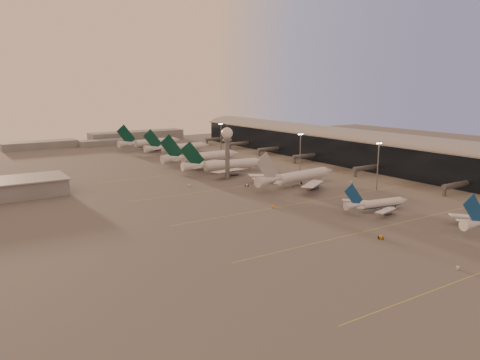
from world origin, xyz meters
TOP-DOWN VIEW (x-y plane):
  - ground at (0.00, 0.00)m, footprint 700.00×700.00m
  - taxiway_markings at (30.00, 56.00)m, footprint 180.00×185.25m
  - terminal at (107.88, 110.09)m, footprint 57.00×362.00m
  - radar_tower at (5.00, 120.00)m, footprint 6.40×6.40m
  - mast_b at (55.00, 55.00)m, footprint 3.60×0.56m
  - mast_c at (50.00, 110.00)m, footprint 3.60×0.56m
  - mast_d at (48.00, 200.00)m, footprint 3.60×0.56m
  - distant_horizon at (2.62, 325.14)m, footprint 165.00×37.50m
  - narrowbody_mid at (23.32, 27.05)m, footprint 33.52×26.56m
  - widebody_white at (27.65, 85.07)m, footprint 58.15×46.31m
  - greentail_a at (14.74, 138.49)m, footprint 56.45×45.39m
  - greentail_b at (16.99, 172.12)m, footprint 60.77×48.99m
  - greentail_c at (25.39, 227.57)m, footprint 56.40×45.52m
  - greentail_d at (18.80, 267.16)m, footprint 59.65×47.86m
  - gsv_truck_a at (-7.05, -29.88)m, footprint 5.01×3.22m
  - gsv_tug_mid at (-4.45, 1.00)m, footprint 4.35×4.14m
  - gsv_truck_b at (42.78, 35.29)m, footprint 5.81×3.15m
  - gsv_truck_c at (-10.62, 55.63)m, footprint 4.66×5.97m
  - gsv_catering_b at (57.36, 74.92)m, footprint 5.55×2.82m
  - gsv_tug_far at (3.89, 98.17)m, footprint 4.40×4.45m
  - gsv_truck_d at (-21.97, 115.52)m, footprint 2.46×6.01m
  - gsv_tug_hangar at (43.47, 146.83)m, footprint 3.37×2.40m

SIDE VIEW (x-z plane):
  - ground at x=0.00m, z-range 0.00..0.00m
  - taxiway_markings at x=30.00m, z-range 0.00..0.02m
  - gsv_tug_hangar at x=43.47m, z-range 0.01..0.89m
  - gsv_tug_mid at x=-4.45m, z-range 0.02..1.09m
  - gsv_tug_far at x=3.89m, z-range 0.02..1.13m
  - gsv_truck_a at x=-7.05m, z-range 0.02..1.92m
  - gsv_truck_b at x=42.78m, z-range 0.02..2.25m
  - gsv_truck_c at x=-10.62m, z-range 0.02..2.33m
  - gsv_truck_d at x=-21.97m, z-range 0.02..2.41m
  - gsv_catering_b at x=57.36m, z-range 0.00..4.46m
  - narrowbody_mid at x=23.32m, z-range -3.91..9.24m
  - widebody_white at x=27.65m, z-range -6.70..13.81m
  - greentail_c at x=25.39m, z-range -6.62..13.86m
  - greentail_a at x=14.74m, z-range -6.64..13.89m
  - greentail_d at x=18.80m, z-range -7.03..14.72m
  - distant_horizon at x=2.62m, z-range -0.61..8.39m
  - greentail_b at x=16.99m, z-range -7.13..14.93m
  - terminal at x=107.88m, z-range -1.00..22.04m
  - mast_b at x=55.00m, z-range 1.24..26.24m
  - mast_c at x=50.00m, z-range 1.24..26.24m
  - mast_d at x=48.00m, z-range 1.24..26.24m
  - radar_tower at x=5.00m, z-range 5.40..36.50m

